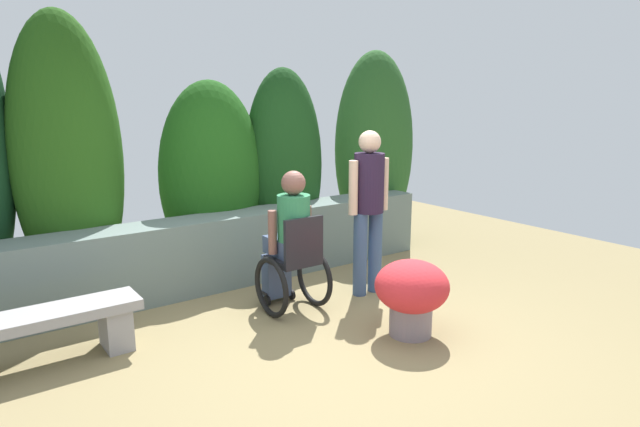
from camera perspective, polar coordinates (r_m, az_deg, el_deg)
ground_plane at (r=4.52m, az=0.81°, el=-13.55°), size 10.07×10.07×0.00m
stone_retaining_wall at (r=5.82m, az=-9.73°, el=-3.76°), size 5.03×0.46×0.76m
hedge_backdrop at (r=6.13m, az=-12.42°, el=5.82°), size 5.94×1.01×3.16m
stone_bench at (r=4.54m, az=-27.68°, el=-11.07°), size 1.43×0.37×0.42m
person_in_wheelchair at (r=4.96m, az=-3.13°, el=-3.48°), size 0.53×0.66×1.33m
person_standing_companion at (r=5.34m, az=5.21°, el=1.27°), size 0.49×0.30×1.66m
flower_pot_purple_near at (r=4.57m, az=9.74°, el=-8.26°), size 0.62×0.62×0.65m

